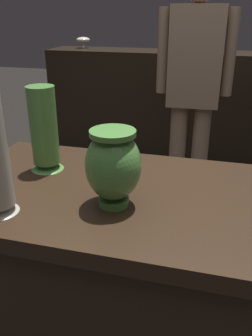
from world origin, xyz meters
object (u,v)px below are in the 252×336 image
shelf_vase_far_left (83,40)px  vase_left_accent (44,131)px  visitor_center_back (194,84)px  vase_centerpiece (113,165)px

shelf_vase_far_left → vase_left_accent: bearing=-72.3°
shelf_vase_far_left → visitor_center_back: visitor_center_back is taller
vase_centerpiece → shelf_vase_far_left: size_ratio=1.84×
vase_centerpiece → vase_left_accent: 0.35m
vase_centerpiece → shelf_vase_far_left: bearing=112.8°
visitor_center_back → vase_left_accent: bearing=70.3°
vase_left_accent → visitor_center_back: bearing=72.2°
vase_left_accent → shelf_vase_far_left: size_ratio=2.39×
vase_centerpiece → visitor_center_back: (0.10, 1.42, -0.03)m
vase_left_accent → visitor_center_back: 1.30m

